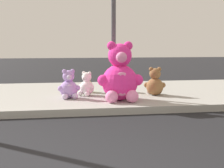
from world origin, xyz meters
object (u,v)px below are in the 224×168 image
at_px(plush_brown, 155,84).
at_px(plush_yellow, 87,85).
at_px(plush_pink_large, 120,77).
at_px(plush_lavender, 69,87).
at_px(plush_teal, 115,82).
at_px(sign_pole, 114,25).
at_px(plush_white, 86,86).

distance_m(plush_brown, plush_yellow, 1.77).
distance_m(plush_pink_large, plush_lavender, 1.24).
distance_m(plush_yellow, plush_teal, 0.75).
height_order(sign_pole, plush_yellow, sign_pole).
relative_size(plush_white, plush_yellow, 1.19).
height_order(plush_brown, plush_yellow, plush_brown).
xyz_separation_m(plush_white, plush_teal, (0.81, 0.60, 0.00)).
bearing_deg(plush_teal, sign_pole, -101.75).
relative_size(sign_pole, plush_teal, 5.35).
bearing_deg(plush_white, plush_brown, -6.85).
height_order(plush_yellow, plush_lavender, plush_lavender).
distance_m(sign_pole, plush_white, 1.61).
relative_size(plush_brown, plush_yellow, 1.40).
xyz_separation_m(plush_pink_large, plush_brown, (0.99, 0.63, -0.25)).
bearing_deg(plush_teal, plush_pink_large, -95.02).
bearing_deg(plush_yellow, plush_lavender, -119.10).
relative_size(plush_teal, plush_lavender, 0.88).
bearing_deg(plush_teal, plush_brown, -42.84).
bearing_deg(plush_brown, plush_lavender, -175.65).
bearing_deg(plush_lavender, plush_teal, 37.72).
xyz_separation_m(sign_pole, plush_white, (-0.63, 0.24, -1.46)).
distance_m(plush_teal, plush_lavender, 1.57).
bearing_deg(plush_white, plush_teal, 36.58).
distance_m(plush_pink_large, plush_yellow, 1.53).
distance_m(sign_pole, plush_pink_large, 1.31).
bearing_deg(plush_lavender, plush_yellow, 60.90).
bearing_deg(sign_pole, plush_lavender, -173.64).
xyz_separation_m(sign_pole, plush_lavender, (-1.07, -0.12, -1.43)).
bearing_deg(plush_yellow, sign_pole, -53.37).
relative_size(sign_pole, plush_lavender, 4.72).
bearing_deg(plush_brown, plush_pink_large, -147.52).
relative_size(sign_pole, plush_yellow, 6.48).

